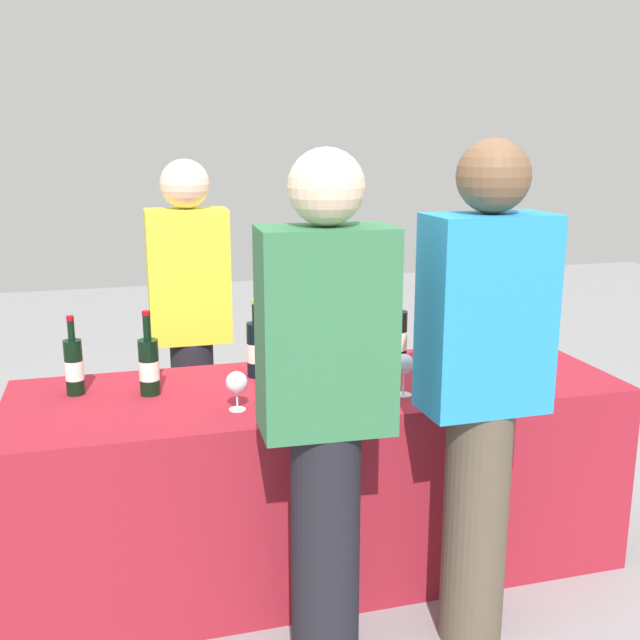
{
  "coord_description": "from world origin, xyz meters",
  "views": [
    {
      "loc": [
        -0.71,
        -2.57,
        1.62
      ],
      "look_at": [
        0.0,
        0.0,
        0.98
      ],
      "focal_mm": 42.26,
      "sensor_mm": 36.0,
      "label": 1
    }
  ],
  "objects_px": {
    "wine_glass_1": "(365,364)",
    "server_pouring": "(190,322)",
    "wine_bottle_3": "(375,339)",
    "wine_bottle_4": "(397,337)",
    "wine_bottle_0": "(74,366)",
    "wine_glass_0": "(237,384)",
    "wine_glass_2": "(404,365)",
    "wine_bottle_5": "(453,339)",
    "guest_0": "(326,404)",
    "wine_bottle_2": "(256,349)",
    "wine_bottle_1": "(149,366)",
    "guest_1": "(482,383)"
  },
  "relations": [
    {
      "from": "wine_glass_1",
      "to": "server_pouring",
      "type": "bearing_deg",
      "value": 126.96
    },
    {
      "from": "wine_bottle_3",
      "to": "wine_bottle_4",
      "type": "bearing_deg",
      "value": 17.84
    },
    {
      "from": "wine_bottle_0",
      "to": "wine_glass_0",
      "type": "height_order",
      "value": "wine_bottle_0"
    },
    {
      "from": "wine_glass_1",
      "to": "wine_glass_2",
      "type": "bearing_deg",
      "value": -39.91
    },
    {
      "from": "wine_bottle_0",
      "to": "wine_bottle_5",
      "type": "distance_m",
      "value": 1.46
    },
    {
      "from": "guest_0",
      "to": "wine_glass_1",
      "type": "bearing_deg",
      "value": 62.06
    },
    {
      "from": "wine_bottle_0",
      "to": "wine_bottle_2",
      "type": "xyz_separation_m",
      "value": [
        0.67,
        0.04,
        0.01
      ]
    },
    {
      "from": "wine_bottle_0",
      "to": "wine_bottle_4",
      "type": "relative_size",
      "value": 0.93
    },
    {
      "from": "wine_bottle_3",
      "to": "guest_0",
      "type": "height_order",
      "value": "guest_0"
    },
    {
      "from": "wine_glass_1",
      "to": "server_pouring",
      "type": "relative_size",
      "value": 0.09
    },
    {
      "from": "wine_glass_0",
      "to": "wine_bottle_0",
      "type": "bearing_deg",
      "value": 149.33
    },
    {
      "from": "wine_glass_1",
      "to": "guest_0",
      "type": "relative_size",
      "value": 0.09
    },
    {
      "from": "wine_glass_1",
      "to": "guest_0",
      "type": "height_order",
      "value": "guest_0"
    },
    {
      "from": "wine_bottle_0",
      "to": "wine_glass_2",
      "type": "bearing_deg",
      "value": -16.02
    },
    {
      "from": "wine_bottle_2",
      "to": "wine_bottle_3",
      "type": "relative_size",
      "value": 0.93
    },
    {
      "from": "wine_bottle_0",
      "to": "wine_bottle_4",
      "type": "distance_m",
      "value": 1.25
    },
    {
      "from": "wine_bottle_5",
      "to": "guest_0",
      "type": "height_order",
      "value": "guest_0"
    },
    {
      "from": "server_pouring",
      "to": "wine_glass_0",
      "type": "bearing_deg",
      "value": 95.2
    },
    {
      "from": "guest_0",
      "to": "wine_bottle_5",
      "type": "bearing_deg",
      "value": 45.81
    },
    {
      "from": "wine_bottle_2",
      "to": "wine_bottle_4",
      "type": "relative_size",
      "value": 0.97
    },
    {
      "from": "wine_glass_2",
      "to": "guest_0",
      "type": "height_order",
      "value": "guest_0"
    },
    {
      "from": "wine_bottle_5",
      "to": "wine_glass_2",
      "type": "relative_size",
      "value": 1.99
    },
    {
      "from": "wine_glass_0",
      "to": "wine_glass_2",
      "type": "xyz_separation_m",
      "value": [
        0.6,
        -0.01,
        0.02
      ]
    },
    {
      "from": "wine_glass_1",
      "to": "wine_bottle_2",
      "type": "bearing_deg",
      "value": 142.74
    },
    {
      "from": "wine_bottle_5",
      "to": "wine_glass_2",
      "type": "bearing_deg",
      "value": -138.06
    },
    {
      "from": "wine_glass_0",
      "to": "wine_glass_1",
      "type": "distance_m",
      "value": 0.49
    },
    {
      "from": "wine_bottle_3",
      "to": "wine_bottle_5",
      "type": "bearing_deg",
      "value": -7.67
    },
    {
      "from": "wine_glass_0",
      "to": "server_pouring",
      "type": "distance_m",
      "value": 0.82
    },
    {
      "from": "wine_bottle_3",
      "to": "wine_glass_0",
      "type": "bearing_deg",
      "value": -151.57
    },
    {
      "from": "wine_glass_1",
      "to": "guest_0",
      "type": "distance_m",
      "value": 0.56
    },
    {
      "from": "wine_glass_0",
      "to": "wine_glass_1",
      "type": "relative_size",
      "value": 1.0
    },
    {
      "from": "wine_bottle_5",
      "to": "wine_glass_1",
      "type": "height_order",
      "value": "wine_bottle_5"
    },
    {
      "from": "server_pouring",
      "to": "wine_glass_2",
      "type": "bearing_deg",
      "value": 129.2
    },
    {
      "from": "wine_bottle_1",
      "to": "wine_glass_0",
      "type": "xyz_separation_m",
      "value": [
        0.28,
        -0.24,
        -0.01
      ]
    },
    {
      "from": "wine_bottle_5",
      "to": "wine_glass_1",
      "type": "bearing_deg",
      "value": -155.6
    },
    {
      "from": "wine_bottle_4",
      "to": "wine_glass_1",
      "type": "distance_m",
      "value": 0.36
    },
    {
      "from": "wine_bottle_2",
      "to": "guest_1",
      "type": "bearing_deg",
      "value": -52.61
    },
    {
      "from": "wine_bottle_2",
      "to": "guest_0",
      "type": "relative_size",
      "value": 0.19
    },
    {
      "from": "wine_bottle_2",
      "to": "guest_1",
      "type": "distance_m",
      "value": 0.94
    },
    {
      "from": "wine_glass_1",
      "to": "wine_glass_2",
      "type": "xyz_separation_m",
      "value": [
        0.11,
        -0.09,
        0.02
      ]
    },
    {
      "from": "wine_bottle_3",
      "to": "server_pouring",
      "type": "bearing_deg",
      "value": 144.16
    },
    {
      "from": "server_pouring",
      "to": "guest_0",
      "type": "bearing_deg",
      "value": 102.8
    },
    {
      "from": "wine_bottle_4",
      "to": "wine_bottle_1",
      "type": "bearing_deg",
      "value": -173.13
    },
    {
      "from": "wine_bottle_5",
      "to": "server_pouring",
      "type": "bearing_deg",
      "value": 151.84
    },
    {
      "from": "wine_bottle_0",
      "to": "server_pouring",
      "type": "bearing_deg",
      "value": 47.32
    },
    {
      "from": "wine_bottle_5",
      "to": "wine_glass_0",
      "type": "xyz_separation_m",
      "value": [
        -0.93,
        -0.29,
        -0.02
      ]
    },
    {
      "from": "wine_bottle_1",
      "to": "wine_bottle_2",
      "type": "xyz_separation_m",
      "value": [
        0.41,
        0.11,
        0.0
      ]
    },
    {
      "from": "wine_bottle_3",
      "to": "guest_1",
      "type": "height_order",
      "value": "guest_1"
    },
    {
      "from": "wine_bottle_0",
      "to": "wine_bottle_5",
      "type": "xyz_separation_m",
      "value": [
        1.46,
        -0.03,
        0.01
      ]
    },
    {
      "from": "wine_bottle_1",
      "to": "wine_bottle_5",
      "type": "distance_m",
      "value": 1.2
    }
  ]
}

